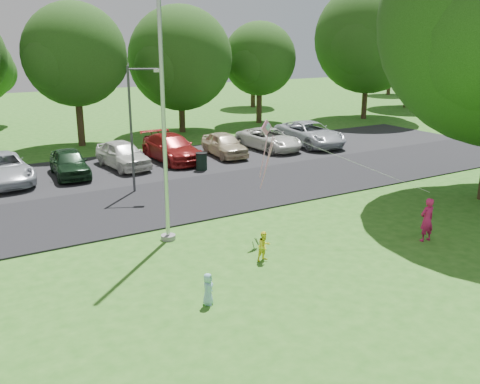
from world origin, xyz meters
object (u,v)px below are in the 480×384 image
street_lamp (136,118)px  woman (427,220)px  child_blue (208,289)px  kite (270,142)px  flagpole (163,118)px  child_yellow (264,246)px  trash_can (202,162)px

street_lamp → woman: size_ratio=3.63×
woman → child_blue: bearing=5.7°
woman → kite: bearing=-35.4°
street_lamp → kite: 7.47m
flagpole → child_yellow: flagpole is taller
street_lamp → trash_can: street_lamp is taller
flagpole → child_yellow: size_ratio=10.60×
street_lamp → child_blue: street_lamp is taller
trash_can → child_blue: bearing=-116.4°
trash_can → woman: bearing=-80.8°
woman → kite: size_ratio=0.34×
woman → flagpole: bearing=-27.3°
street_lamp → trash_can: (4.15, 2.04, -2.82)m
child_yellow → child_blue: (-2.80, -1.61, -0.04)m
trash_can → woman: size_ratio=0.63×
trash_can → child_blue: trash_can is taller
street_lamp → child_yellow: bearing=-61.4°
woman → child_yellow: bearing=-9.9°
child_yellow → kite: (1.52, 1.98, 2.78)m
street_lamp → kite: size_ratio=1.23×
kite → trash_can: bearing=58.3°
trash_can → kite: kite is taller
flagpole → kite: bearing=-19.7°
trash_can → child_blue: 14.28m
trash_can → street_lamp: bearing=-153.8°
street_lamp → child_yellow: 9.59m
flagpole → street_lamp: flagpole is taller
street_lamp → trash_can: size_ratio=5.74×
kite → street_lamp: bearing=87.2°
flagpole → kite: 3.68m
flagpole → street_lamp: 6.15m
street_lamp → woman: street_lamp is taller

